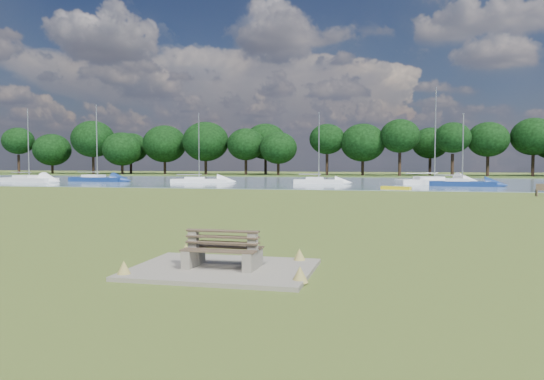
% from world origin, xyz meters
% --- Properties ---
extents(ground, '(220.00, 220.00, 0.00)m').
position_xyz_m(ground, '(0.00, 0.00, 0.00)').
color(ground, brown).
extents(river, '(220.00, 40.00, 0.10)m').
position_xyz_m(river, '(0.00, 42.00, 0.00)').
color(river, slate).
rests_on(river, ground).
extents(far_bank, '(220.00, 20.00, 0.40)m').
position_xyz_m(far_bank, '(0.00, 72.00, 0.00)').
color(far_bank, '#4C6626').
rests_on(far_bank, ground).
extents(concrete_pad, '(4.20, 3.20, 0.10)m').
position_xyz_m(concrete_pad, '(0.00, -14.00, 0.05)').
color(concrete_pad, gray).
rests_on(concrete_pad, ground).
extents(bench_pair, '(1.77, 1.06, 0.95)m').
position_xyz_m(bench_pair, '(0.00, -14.00, 0.49)').
color(bench_pair, gray).
rests_on(bench_pair, concrete_pad).
extents(kayak, '(2.79, 1.60, 0.27)m').
position_xyz_m(kayak, '(4.05, 24.00, 0.19)').
color(kayak, yellow).
rests_on(kayak, river).
extents(tree_line, '(152.36, 8.28, 10.02)m').
position_xyz_m(tree_line, '(6.06, 68.00, 5.96)').
color(tree_line, black).
rests_on(tree_line, far_bank).
extents(sailboat_0, '(6.97, 3.61, 8.42)m').
position_xyz_m(sailboat_0, '(-19.25, 34.69, 0.46)').
color(sailboat_0, white).
rests_on(sailboat_0, river).
extents(sailboat_1, '(6.64, 2.28, 7.49)m').
position_xyz_m(sailboat_1, '(10.62, 31.66, 0.52)').
color(sailboat_1, navy).
rests_on(sailboat_1, river).
extents(sailboat_3, '(7.51, 2.69, 9.74)m').
position_xyz_m(sailboat_3, '(-33.05, 34.84, 0.57)').
color(sailboat_3, navy).
rests_on(sailboat_3, river).
extents(sailboat_4, '(5.75, 2.03, 8.13)m').
position_xyz_m(sailboat_4, '(-4.57, 34.15, 0.53)').
color(sailboat_4, white).
rests_on(sailboat_4, river).
extents(sailboat_5, '(8.71, 5.51, 10.83)m').
position_xyz_m(sailboat_5, '(8.17, 35.90, 0.58)').
color(sailboat_5, white).
rests_on(sailboat_5, river).
extents(sailboat_6, '(8.14, 3.85, 9.08)m').
position_xyz_m(sailboat_6, '(-40.37, 31.39, 0.55)').
color(sailboat_6, white).
rests_on(sailboat_6, river).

